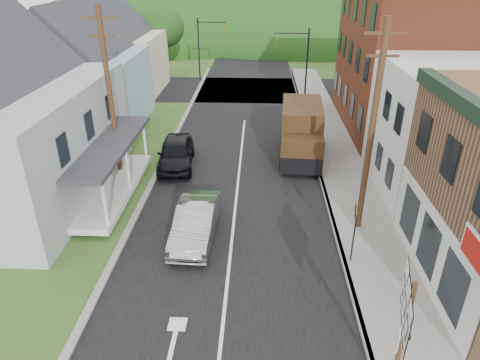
# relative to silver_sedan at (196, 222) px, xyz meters

# --- Properties ---
(ground) EXTENTS (120.00, 120.00, 0.00)m
(ground) POSITION_rel_silver_sedan_xyz_m (1.55, -2.47, -0.76)
(ground) COLOR #2D4719
(ground) RESTS_ON ground
(road) EXTENTS (9.00, 90.00, 0.02)m
(road) POSITION_rel_silver_sedan_xyz_m (1.55, 7.53, -0.76)
(road) COLOR black
(road) RESTS_ON ground
(cross_road) EXTENTS (60.00, 9.00, 0.02)m
(cross_road) POSITION_rel_silver_sedan_xyz_m (1.55, 24.53, -0.76)
(cross_road) COLOR black
(cross_road) RESTS_ON ground
(sidewalk_right) EXTENTS (2.80, 55.00, 0.15)m
(sidewalk_right) POSITION_rel_silver_sedan_xyz_m (7.45, 5.53, -0.69)
(sidewalk_right) COLOR slate
(sidewalk_right) RESTS_ON ground
(curb_right) EXTENTS (0.20, 55.00, 0.15)m
(curb_right) POSITION_rel_silver_sedan_xyz_m (6.10, 5.53, -0.69)
(curb_right) COLOR slate
(curb_right) RESTS_ON ground
(curb_left) EXTENTS (0.30, 55.00, 0.12)m
(curb_left) POSITION_rel_silver_sedan_xyz_m (-3.10, 5.53, -0.70)
(curb_left) COLOR slate
(curb_left) RESTS_ON ground
(storefront_white) EXTENTS (8.00, 7.00, 6.50)m
(storefront_white) POSITION_rel_silver_sedan_xyz_m (12.85, 5.03, 2.49)
(storefront_white) COLOR silver
(storefront_white) RESTS_ON ground
(storefront_red) EXTENTS (8.00, 12.00, 10.00)m
(storefront_red) POSITION_rel_silver_sedan_xyz_m (12.85, 14.53, 4.24)
(storefront_red) COLOR maroon
(storefront_red) RESTS_ON ground
(house_blue) EXTENTS (7.14, 8.16, 7.28)m
(house_blue) POSITION_rel_silver_sedan_xyz_m (-9.45, 14.53, 2.93)
(house_blue) COLOR #91B4C5
(house_blue) RESTS_ON ground
(house_cream) EXTENTS (7.14, 8.16, 7.28)m
(house_cream) POSITION_rel_silver_sedan_xyz_m (-9.95, 23.53, 2.93)
(house_cream) COLOR beige
(house_cream) RESTS_ON ground
(utility_pole_right) EXTENTS (1.60, 0.26, 9.00)m
(utility_pole_right) POSITION_rel_silver_sedan_xyz_m (7.15, 1.03, 3.89)
(utility_pole_right) COLOR #472D19
(utility_pole_right) RESTS_ON ground
(utility_pole_left) EXTENTS (1.60, 0.26, 9.00)m
(utility_pole_left) POSITION_rel_silver_sedan_xyz_m (-4.95, 5.53, 3.89)
(utility_pole_left) COLOR #472D19
(utility_pole_left) RESTS_ON ground
(traffic_signal_right) EXTENTS (2.87, 0.20, 6.00)m
(traffic_signal_right) POSITION_rel_silver_sedan_xyz_m (5.85, 21.03, 2.99)
(traffic_signal_right) COLOR black
(traffic_signal_right) RESTS_ON ground
(traffic_signal_left) EXTENTS (2.87, 0.20, 6.00)m
(traffic_signal_left) POSITION_rel_silver_sedan_xyz_m (-2.75, 28.03, 2.99)
(traffic_signal_left) COLOR black
(traffic_signal_left) RESTS_ON ground
(tree_left_d) EXTENTS (4.80, 4.80, 6.94)m
(tree_left_d) POSITION_rel_silver_sedan_xyz_m (-7.45, 29.53, 4.12)
(tree_left_d) COLOR #382616
(tree_left_d) RESTS_ON ground
(forested_ridge) EXTENTS (90.00, 30.00, 16.00)m
(forested_ridge) POSITION_rel_silver_sedan_xyz_m (1.55, 52.53, -0.76)
(forested_ridge) COLOR black
(forested_ridge) RESTS_ON ground
(silver_sedan) EXTENTS (1.77, 4.68, 1.53)m
(silver_sedan) POSITION_rel_silver_sedan_xyz_m (0.00, 0.00, 0.00)
(silver_sedan) COLOR #A1A1A5
(silver_sedan) RESTS_ON ground
(dark_sedan) EXTENTS (2.41, 5.02, 1.66)m
(dark_sedan) POSITION_rel_silver_sedan_xyz_m (-2.15, 7.21, 0.07)
(dark_sedan) COLOR black
(dark_sedan) RESTS_ON ground
(delivery_van) EXTENTS (2.71, 5.93, 3.24)m
(delivery_van) POSITION_rel_silver_sedan_xyz_m (5.16, 8.76, 0.88)
(delivery_van) COLOR #321E0E
(delivery_van) RESTS_ON ground
(route_sign_cluster) EXTENTS (0.61, 2.14, 3.83)m
(route_sign_cluster) POSITION_rel_silver_sedan_xyz_m (6.30, -7.36, 1.87)
(route_sign_cluster) COLOR #472D19
(route_sign_cluster) RESTS_ON sidewalk_right
(warning_sign) EXTENTS (0.16, 0.72, 2.63)m
(warning_sign) POSITION_rel_silver_sedan_xyz_m (6.33, -1.53, 1.07)
(warning_sign) COLOR black
(warning_sign) RESTS_ON sidewalk_right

